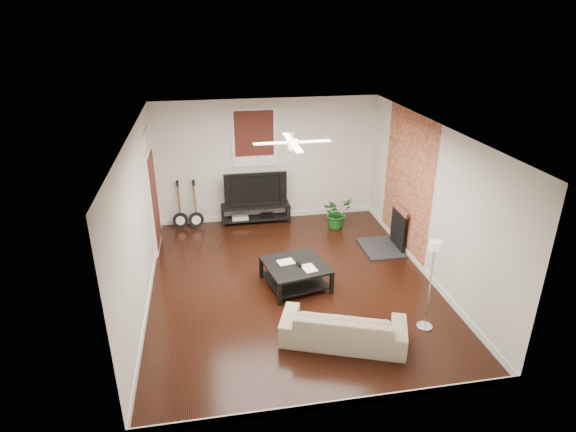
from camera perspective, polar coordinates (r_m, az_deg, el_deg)
name	(u,v)px	position (r m, az deg, el deg)	size (l,w,h in m)	color
room	(292,212)	(8.04, 0.50, 0.52)	(5.01, 6.01, 2.81)	black
brick_accent	(407,184)	(9.66, 14.08, 3.79)	(0.02, 2.20, 2.80)	#A54B35
fireplace	(389,228)	(9.89, 12.02, -1.41)	(0.80, 1.10, 0.92)	black
window_back	(254,138)	(10.62, -4.09, 9.32)	(1.00, 0.06, 1.30)	#35130E
door_left	(153,190)	(9.81, -15.91, 2.97)	(0.08, 1.00, 2.50)	white
tv_stand	(256,214)	(11.00, -3.88, 0.29)	(1.57, 0.42, 0.44)	black
tv	(255,188)	(10.79, -3.99, 3.37)	(1.40, 0.18, 0.81)	black
coffee_table	(295,275)	(8.51, 0.89, -7.04)	(1.02, 1.02, 0.43)	black
sofa	(343,326)	(7.22, 6.63, -12.97)	(1.83, 0.71, 0.53)	tan
floor_lamp	(430,286)	(7.49, 16.64, -8.04)	(0.25, 0.25, 1.49)	silver
potted_plant	(337,213)	(10.72, 5.86, 0.41)	(0.65, 0.56, 0.72)	#1A5C1C
guitar_left	(179,206)	(10.81, -12.93, 1.22)	(0.34, 0.24, 1.10)	black
guitar_right	(195,205)	(10.77, -11.08, 1.29)	(0.34, 0.24, 1.10)	black
ceiling_fan	(292,142)	(7.66, 0.53, 8.82)	(1.24, 1.24, 0.32)	white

